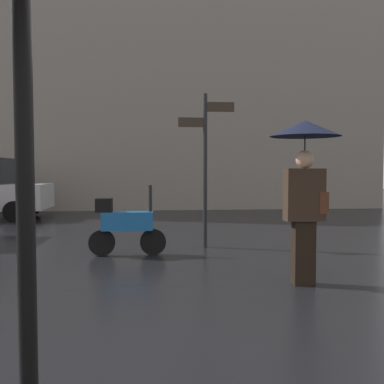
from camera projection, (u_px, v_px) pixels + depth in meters
The scene contains 4 objects.
pedestrian_with_umbrella at pixel (305, 165), 5.58m from camera, with size 0.91×0.91×2.14m.
parked_scooter at pixel (125, 224), 7.56m from camera, with size 1.35×0.32×1.23m.
street_signpost at pixel (205, 155), 8.29m from camera, with size 1.08×0.08×2.96m.
building_block at pixel (141, 44), 17.12m from camera, with size 18.81×2.95×12.96m, color gray.
Camera 1 is at (0.38, -2.92, 1.50)m, focal length 40.40 mm.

